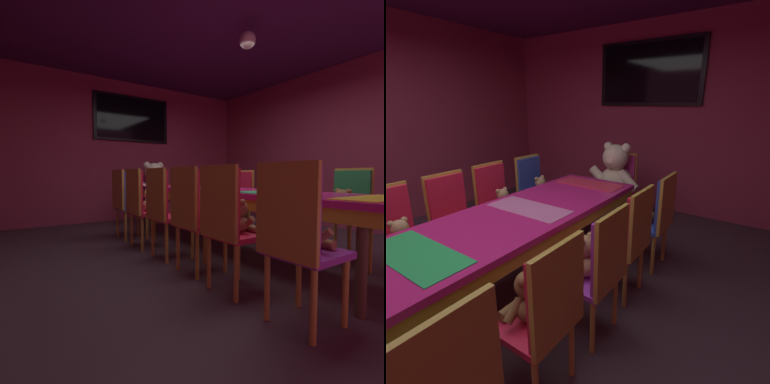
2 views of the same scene
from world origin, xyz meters
The scene contains 22 objects.
ground_plane centered at (0.00, 0.00, 0.00)m, with size 7.90×7.90×0.00m, color #3F2D38.
wall_back centered at (0.00, 3.20, 1.40)m, with size 5.20×0.12×2.80m, color #99334C.
banquet_table centered at (0.00, 0.00, 0.66)m, with size 0.90×3.49×0.75m.
chair_left_2 centered at (-0.84, -0.29, 0.60)m, with size 0.42×0.41×0.98m.
teddy_left_2 centered at (-0.69, -0.29, 0.58)m, with size 0.23×0.30×0.28m.
chair_left_3 centered at (-0.84, 0.26, 0.60)m, with size 0.42×0.41×0.98m.
chair_left_4 centered at (-0.86, 0.82, 0.60)m, with size 0.42×0.41×0.98m.
teddy_left_4 centered at (-0.72, 0.82, 0.57)m, with size 0.22×0.28×0.27m.
chair_left_5 centered at (-0.84, 1.42, 0.60)m, with size 0.42×0.41×0.98m.
teddy_left_5 centered at (-0.69, 1.42, 0.58)m, with size 0.23×0.30×0.28m.
teddy_right_1 centered at (0.70, -0.85, 0.59)m, with size 0.25×0.33×0.31m.
chair_right_2 centered at (0.86, -0.26, 0.60)m, with size 0.42×0.41×0.98m.
teddy_right_2 centered at (0.71, -0.26, 0.59)m, with size 0.25×0.32×0.31m.
chair_right_3 centered at (0.87, 0.28, 0.60)m, with size 0.42×0.41×0.98m.
teddy_right_3 centered at (0.72, 0.28, 0.59)m, with size 0.26×0.33×0.31m.
chair_right_4 centered at (0.84, 0.83, 0.60)m, with size 0.42×0.41×0.98m.
teddy_right_4 centered at (0.70, 0.83, 0.57)m, with size 0.21×0.28×0.26m.
chair_right_5 centered at (0.86, 1.41, 0.60)m, with size 0.42×0.41×0.98m.
teddy_right_5 centered at (0.72, 1.41, 0.58)m, with size 0.24×0.30×0.29m.
throne_chair centered at (0.00, 2.29, 0.60)m, with size 0.41×0.42×0.98m.
king_teddy_bear centered at (0.00, 2.12, 0.75)m, with size 0.72×0.56×0.68m.
wall_tv centered at (0.00, 3.11, 2.05)m, with size 1.57×0.06×0.91m.
Camera 2 is at (1.72, -1.23, 1.64)m, focal length 27.00 mm.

